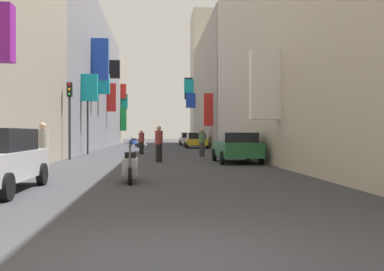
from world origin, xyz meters
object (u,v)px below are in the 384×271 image
(parked_car_green, at_px, (236,147))
(traffic_light_far_corner, at_px, (88,109))
(pedestrian_near_right, at_px, (43,149))
(traffic_light_near_corner, at_px, (70,107))
(pedestrian_mid_street, at_px, (141,140))
(pedestrian_crossing, at_px, (141,142))
(scooter_blue, at_px, (133,142))
(scooter_silver, at_px, (130,166))
(pedestrian_far_away, at_px, (159,144))
(pedestrian_near_left, at_px, (202,142))
(scooter_white, at_px, (141,143))
(parked_car_white, at_px, (188,139))
(parked_car_yellow, at_px, (196,140))

(parked_car_green, xyz_separation_m, traffic_light_far_corner, (-8.40, 8.56, 2.25))
(pedestrian_near_right, distance_m, traffic_light_near_corner, 8.65)
(traffic_light_far_corner, bearing_deg, pedestrian_mid_street, 60.49)
(pedestrian_crossing, relative_size, traffic_light_far_corner, 0.37)
(pedestrian_near_right, bearing_deg, scooter_blue, 87.41)
(scooter_silver, distance_m, pedestrian_far_away, 8.59)
(pedestrian_near_left, distance_m, traffic_light_far_corner, 8.22)
(scooter_blue, xyz_separation_m, traffic_light_near_corner, (-2.16, -22.35, 2.34))
(pedestrian_near_left, bearing_deg, scooter_white, 104.63)
(parked_car_green, xyz_separation_m, pedestrian_near_right, (-7.67, -5.64, 0.12))
(parked_car_green, relative_size, pedestrian_far_away, 2.40)
(pedestrian_crossing, bearing_deg, scooter_blue, 94.94)
(parked_car_green, xyz_separation_m, parked_car_white, (-0.14, 29.85, 0.00))
(parked_car_yellow, bearing_deg, pedestrian_far_away, -100.48)
(parked_car_white, distance_m, pedestrian_far_away, 29.47)
(scooter_white, bearing_deg, scooter_blue, 105.41)
(pedestrian_crossing, height_order, traffic_light_far_corner, traffic_light_far_corner)
(pedestrian_near_right, bearing_deg, scooter_white, 85.16)
(parked_car_white, xyz_separation_m, scooter_silver, (-4.47, -37.78, -0.30))
(scooter_white, bearing_deg, pedestrian_near_right, -94.84)
(parked_car_yellow, relative_size, traffic_light_far_corner, 0.91)
(parked_car_green, distance_m, scooter_white, 22.41)
(parked_car_white, height_order, traffic_light_near_corner, traffic_light_near_corner)
(traffic_light_near_corner, bearing_deg, parked_car_green, -18.15)
(scooter_white, bearing_deg, pedestrian_near_left, -75.37)
(scooter_silver, distance_m, traffic_light_far_corner, 17.11)
(parked_car_yellow, relative_size, scooter_silver, 2.04)
(scooter_white, xyz_separation_m, scooter_silver, (0.75, -29.69, 0.00))
(scooter_silver, height_order, traffic_light_near_corner, traffic_light_near_corner)
(parked_car_white, relative_size, scooter_blue, 2.27)
(scooter_blue, distance_m, pedestrian_crossing, 16.54)
(pedestrian_crossing, bearing_deg, scooter_silver, -89.14)
(scooter_blue, bearing_deg, pedestrian_near_left, -75.24)
(scooter_white, relative_size, pedestrian_near_right, 0.96)
(scooter_silver, height_order, traffic_light_far_corner, traffic_light_far_corner)
(traffic_light_near_corner, bearing_deg, pedestrian_near_left, 20.18)
(parked_car_white, xyz_separation_m, traffic_light_far_corner, (-8.26, -21.29, 2.25))
(parked_car_white, relative_size, scooter_silver, 2.19)
(parked_car_green, xyz_separation_m, parked_car_yellow, (-0.12, 20.08, -0.02))
(parked_car_white, relative_size, traffic_light_far_corner, 0.98)
(pedestrian_near_right, relative_size, pedestrian_mid_street, 1.06)
(parked_car_green, relative_size, scooter_white, 2.50)
(parked_car_green, distance_m, scooter_silver, 9.18)
(scooter_blue, height_order, pedestrian_crossing, pedestrian_crossing)
(parked_car_yellow, height_order, scooter_silver, parked_car_yellow)
(parked_car_white, bearing_deg, traffic_light_near_corner, -107.03)
(scooter_silver, bearing_deg, parked_car_white, 83.26)
(parked_car_yellow, relative_size, scooter_blue, 2.11)
(pedestrian_crossing, relative_size, pedestrian_mid_street, 0.98)
(parked_car_white, relative_size, pedestrian_mid_street, 2.59)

